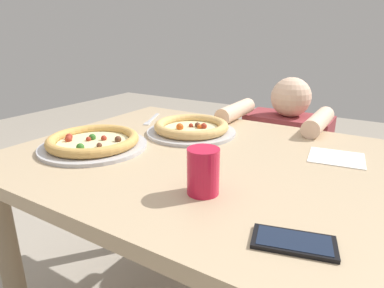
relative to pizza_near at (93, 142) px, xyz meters
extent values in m
cube|color=tan|center=(0.35, 0.14, -0.04)|extent=(1.20, 0.95, 0.04)
cylinder|color=#89765B|center=(-0.17, -0.25, -0.42)|extent=(0.07, 0.07, 0.71)
cylinder|color=#89765B|center=(-0.17, 0.54, -0.42)|extent=(0.07, 0.07, 0.71)
cylinder|color=#89765B|center=(0.86, 0.54, -0.42)|extent=(0.07, 0.07, 0.71)
cylinder|color=#B7B7BC|center=(0.00, 0.00, -0.01)|extent=(0.35, 0.35, 0.01)
cylinder|color=beige|center=(0.00, 0.00, 0.00)|extent=(0.24, 0.24, 0.01)
torus|color=tan|center=(0.00, 0.00, 0.01)|extent=(0.30, 0.30, 0.03)
sphere|color=brown|center=(0.07, 0.05, 0.01)|extent=(0.02, 0.02, 0.02)
sphere|color=maroon|center=(-0.02, 0.00, 0.01)|extent=(0.02, 0.02, 0.02)
sphere|color=maroon|center=(-0.07, -0.04, 0.01)|extent=(0.02, 0.02, 0.02)
sphere|color=#2D6623|center=(-0.02, 0.02, 0.01)|extent=(0.02, 0.02, 0.02)
sphere|color=maroon|center=(-0.09, -0.02, 0.01)|extent=(0.02, 0.02, 0.02)
sphere|color=maroon|center=(0.02, 0.03, 0.01)|extent=(0.02, 0.02, 0.02)
sphere|color=brown|center=(0.06, -0.03, 0.01)|extent=(0.02, 0.02, 0.02)
sphere|color=#2D6623|center=(0.03, -0.08, 0.01)|extent=(0.03, 0.03, 0.03)
cylinder|color=#B7B7BC|center=(0.19, 0.31, -0.01)|extent=(0.34, 0.34, 0.01)
cylinder|color=beige|center=(0.19, 0.31, 0.00)|extent=(0.21, 0.21, 0.01)
torus|color=tan|center=(0.19, 0.31, 0.01)|extent=(0.28, 0.28, 0.04)
sphere|color=maroon|center=(0.23, 0.34, 0.01)|extent=(0.02, 0.02, 0.02)
sphere|color=maroon|center=(0.18, 0.33, 0.01)|extent=(0.02, 0.02, 0.02)
sphere|color=#2D6623|center=(0.18, 0.23, 0.01)|extent=(0.02, 0.02, 0.02)
sphere|color=brown|center=(0.20, 0.34, 0.01)|extent=(0.02, 0.02, 0.02)
sphere|color=#BF4C19|center=(0.16, 0.28, 0.01)|extent=(0.03, 0.03, 0.03)
sphere|color=#BF4C19|center=(0.22, 0.33, 0.01)|extent=(0.02, 0.02, 0.02)
cylinder|color=red|center=(0.48, -0.09, 0.04)|extent=(0.08, 0.08, 0.11)
cube|color=white|center=(0.71, 0.33, -0.02)|extent=(0.18, 0.16, 0.00)
cube|color=silver|center=(-0.08, 0.43, -0.02)|extent=(0.08, 0.15, 0.00)
cube|color=silver|center=(-0.04, 0.33, -0.02)|extent=(0.04, 0.05, 0.00)
cube|color=black|center=(0.72, -0.18, -0.02)|extent=(0.16, 0.11, 0.01)
cube|color=#192338|center=(0.72, -0.18, -0.01)|extent=(0.14, 0.09, 0.00)
cylinder|color=#333847|center=(0.42, 0.85, -0.55)|extent=(0.32, 0.32, 0.45)
cube|color=maroon|center=(0.42, 0.85, -0.18)|extent=(0.40, 0.22, 0.29)
sphere|color=beige|center=(0.42, 0.85, 0.06)|extent=(0.19, 0.19, 0.19)
cylinder|color=beige|center=(0.24, 0.62, 0.01)|extent=(0.07, 0.28, 0.07)
cylinder|color=beige|center=(0.59, 0.62, 0.01)|extent=(0.07, 0.28, 0.07)
camera|label=1|loc=(0.83, -0.71, 0.35)|focal=30.80mm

